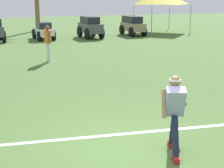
% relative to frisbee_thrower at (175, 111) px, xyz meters
% --- Properties ---
extents(ground_plane, '(80.00, 80.00, 0.00)m').
position_rel_frisbee_thrower_xyz_m(ground_plane, '(-0.76, 0.35, -0.80)').
color(ground_plane, '#476631').
extents(field_line_paint, '(21.65, 2.75, 0.01)m').
position_rel_frisbee_thrower_xyz_m(field_line_paint, '(-0.76, 1.09, -0.80)').
color(field_line_paint, white).
rests_on(field_line_paint, ground_plane).
extents(frisbee_thrower, '(0.71, 0.99, 1.42)m').
position_rel_frisbee_thrower_xyz_m(frisbee_thrower, '(0.00, 0.00, 0.00)').
color(frisbee_thrower, '#191E38').
rests_on(frisbee_thrower, ground_plane).
extents(frisbee_in_flight, '(0.33, 0.33, 0.09)m').
position_rel_frisbee_thrower_xyz_m(frisbee_in_flight, '(0.49, 0.69, -0.11)').
color(frisbee_in_flight, white).
extents(teammate_midfield, '(0.25, 0.50, 1.56)m').
position_rel_frisbee_thrower_xyz_m(teammate_midfield, '(-0.67, 9.55, 0.14)').
color(teammate_midfield, silver).
rests_on(teammate_midfield, ground_plane).
extents(parked_car_slot_e, '(1.24, 2.26, 1.10)m').
position_rel_frisbee_thrower_xyz_m(parked_car_slot_e, '(0.35, 17.29, -0.23)').
color(parked_car_slot_e, silver).
rests_on(parked_car_slot_e, ground_plane).
extents(parked_car_slot_f, '(1.31, 2.41, 1.40)m').
position_rel_frisbee_thrower_xyz_m(parked_car_slot_f, '(3.44, 17.13, -0.06)').
color(parked_car_slot_f, '#474C51').
rests_on(parked_car_slot_f, ground_plane).
extents(parked_car_slot_g, '(1.20, 2.42, 1.34)m').
position_rel_frisbee_thrower_xyz_m(parked_car_slot_g, '(6.69, 17.50, -0.08)').
color(parked_car_slot_g, '#998466').
rests_on(parked_car_slot_g, ground_plane).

